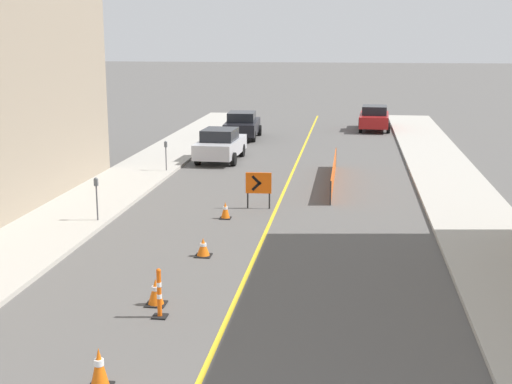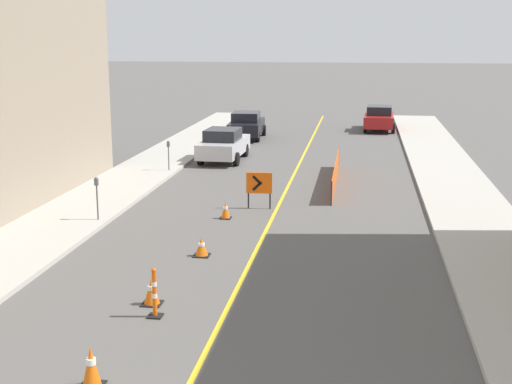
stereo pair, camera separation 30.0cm
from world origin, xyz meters
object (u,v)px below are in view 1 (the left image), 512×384
Objects in this scene: traffic_cone_third at (203,247)px; traffic_cone_second at (156,292)px; parked_car_curb_near at (220,145)px; delineator_post_front at (159,297)px; parking_meter_far_curb at (166,149)px; parked_car_curb_far at (374,118)px; traffic_cone_nearest at (99,368)px; arrow_barricade_primary at (258,184)px; parked_car_curb_mid at (242,125)px; traffic_cone_fourth at (225,210)px; parking_meter_near_curb at (96,190)px.

traffic_cone_second is at bearing -94.97° from traffic_cone_third.
traffic_cone_second is at bearing -81.81° from parked_car_curb_near.
delineator_post_front reaches higher than traffic_cone_third.
parked_car_curb_far is at bearing 58.96° from parking_meter_far_curb.
delineator_post_front is at bearing -75.80° from parking_meter_far_curb.
traffic_cone_nearest is 7.68m from traffic_cone_third.
traffic_cone_third is 0.40× the size of arrow_barricade_primary.
delineator_post_front is at bearing -81.21° from parked_car_curb_near.
parked_car_curb_mid is at bearing 92.98° from parked_car_curb_near.
delineator_post_front is (0.28, -0.71, 0.17)m from traffic_cone_second.
traffic_cone_fourth is (0.21, 7.91, -0.03)m from traffic_cone_second.
parked_car_curb_far is 3.07× the size of parking_meter_near_curb.
parked_car_curb_far reaches higher than arrow_barricade_primary.
parked_car_curb_mid is 3.31× the size of parking_meter_far_curb.
delineator_post_front is 27.34m from parked_car_curb_mid.
traffic_cone_fourth is 0.13× the size of parked_car_curb_near.
delineator_post_front is 0.85× the size of parking_meter_far_curb.
parked_car_curb_near is 3.91m from parking_meter_far_curb.
parking_meter_near_curb is at bearing -162.67° from traffic_cone_fourth.
parking_meter_near_curb reaches higher than arrow_barricade_primary.
delineator_post_front is at bearing -90.54° from traffic_cone_third.
traffic_cone_fourth is 0.44× the size of arrow_barricade_primary.
parking_meter_near_curb is at bearing 110.10° from traffic_cone_nearest.
traffic_cone_nearest is 11.85m from traffic_cone_fourth.
parking_meter_near_curb is (-1.71, -19.87, 0.33)m from parked_car_curb_mid.
parking_meter_far_curb is (-9.56, -15.88, 0.27)m from parked_car_curb_far.
parked_car_curb_mid is 19.95m from parking_meter_near_curb.
traffic_cone_fourth is 0.13× the size of parked_car_curb_far.
traffic_cone_fourth is 11.19m from parked_car_curb_near.
traffic_cone_second is 0.14× the size of parked_car_curb_far.
parked_car_curb_near is at bearing 101.31° from traffic_cone_fourth.
arrow_barricade_primary is (0.92, 1.56, 0.59)m from traffic_cone_fourth.
parked_car_curb_near reaches higher than traffic_cone_nearest.
traffic_cone_second is 15.90m from parking_meter_far_curb.
delineator_post_front is 0.87× the size of arrow_barricade_primary.
traffic_cone_third is 0.12× the size of parked_car_curb_near.
parking_meter_near_curb is at bearing -108.67° from parked_car_curb_far.
traffic_cone_nearest is at bearing -88.85° from traffic_cone_second.
traffic_cone_fourth is at bearing -123.70° from arrow_barricade_primary.
traffic_cone_third is 0.12× the size of parked_car_curb_far.
parked_car_curb_near is 3.07× the size of parking_meter_near_curb.
parked_car_curb_near is (-2.19, 10.96, 0.52)m from traffic_cone_fourth.
parked_car_curb_near reaches higher than traffic_cone_fourth.
parked_car_curb_far is at bearing 74.76° from arrow_barricade_primary.
arrow_barricade_primary is (1.05, 13.41, 0.51)m from traffic_cone_nearest.
delineator_post_front is at bearing -87.72° from parked_car_curb_mid.
parking_meter_near_curb is at bearing 119.71° from traffic_cone_second.
traffic_cone_fourth is at bearing 17.33° from parking_meter_near_curb.
parked_car_curb_near is (-3.11, 9.40, -0.08)m from arrow_barricade_primary.
parking_meter_near_curb reaches higher than delineator_post_front.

